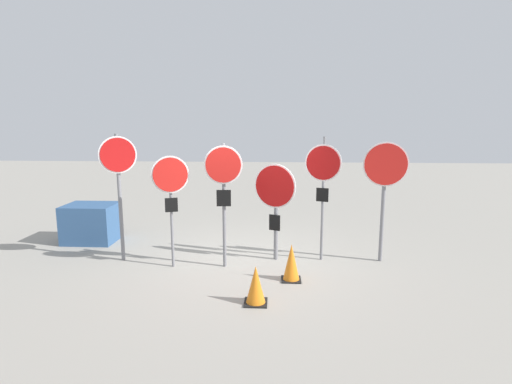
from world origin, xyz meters
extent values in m
plane|color=gray|center=(0.00, 0.00, 0.00)|extent=(40.00, 40.00, 0.00)
cylinder|color=slate|center=(-2.57, -0.02, 1.25)|extent=(0.07, 0.07, 2.51)
cylinder|color=white|center=(-2.54, -0.08, 2.11)|extent=(0.63, 0.37, 0.71)
cylinder|color=red|center=(-2.53, -0.09, 2.11)|extent=(0.58, 0.34, 0.65)
cylinder|color=slate|center=(-1.48, -0.33, 1.01)|extent=(0.05, 0.05, 2.02)
cylinder|color=white|center=(-1.46, -0.37, 1.78)|extent=(0.65, 0.26, 0.69)
cylinder|color=red|center=(-1.45, -0.39, 1.78)|extent=(0.60, 0.24, 0.63)
cube|color=black|center=(-1.46, -0.37, 1.21)|extent=(0.23, 0.10, 0.26)
cylinder|color=slate|center=(-0.49, -0.26, 1.17)|extent=(0.07, 0.07, 2.35)
cylinder|color=white|center=(-0.49, -0.32, 1.96)|extent=(0.70, 0.07, 0.70)
cylinder|color=red|center=(-0.49, -0.34, 1.96)|extent=(0.64, 0.07, 0.64)
cube|color=black|center=(-0.49, -0.32, 1.34)|extent=(0.27, 0.04, 0.31)
cylinder|color=slate|center=(0.48, 0.20, 0.96)|extent=(0.08, 0.08, 1.92)
cylinder|color=white|center=(0.45, 0.14, 1.50)|extent=(0.80, 0.37, 0.86)
cylinder|color=#AD0F0F|center=(0.44, 0.12, 1.50)|extent=(0.74, 0.35, 0.80)
cube|color=black|center=(0.45, 0.14, 0.77)|extent=(0.22, 0.12, 0.31)
cylinder|color=slate|center=(1.39, 0.22, 1.23)|extent=(0.05, 0.05, 2.45)
cylinder|color=white|center=(1.37, 0.18, 1.95)|extent=(0.68, 0.25, 0.71)
cylinder|color=#AD0F0F|center=(1.37, 0.16, 1.95)|extent=(0.63, 0.23, 0.65)
cube|color=black|center=(1.37, 0.18, 1.33)|extent=(0.23, 0.10, 0.27)
cylinder|color=slate|center=(2.55, 0.21, 1.09)|extent=(0.07, 0.07, 2.17)
cylinder|color=white|center=(2.55, 0.15, 1.94)|extent=(0.85, 0.11, 0.85)
cylinder|color=red|center=(2.55, 0.13, 1.94)|extent=(0.79, 0.11, 0.79)
cube|color=black|center=(0.19, -1.81, 0.01)|extent=(0.35, 0.35, 0.02)
cone|color=orange|center=(0.19, -1.81, 0.31)|extent=(0.29, 0.29, 0.57)
cube|color=black|center=(0.75, -0.88, 0.01)|extent=(0.34, 0.34, 0.02)
cone|color=orange|center=(0.75, -0.88, 0.34)|extent=(0.29, 0.29, 0.63)
cube|color=#335684|center=(-3.78, 1.18, 0.44)|extent=(1.12, 0.89, 0.87)
camera|label=1|loc=(0.51, -7.50, 2.72)|focal=28.00mm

